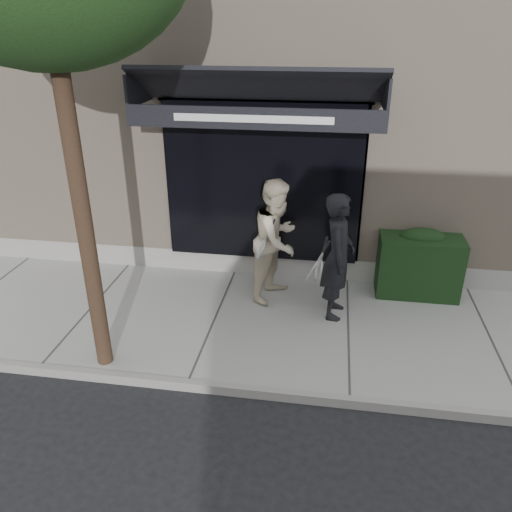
# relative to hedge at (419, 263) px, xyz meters

# --- Properties ---
(ground) EXTENTS (80.00, 80.00, 0.00)m
(ground) POSITION_rel_hedge_xyz_m (-1.10, -1.25, -0.66)
(ground) COLOR black
(ground) RESTS_ON ground
(sidewalk) EXTENTS (20.00, 3.00, 0.12)m
(sidewalk) POSITION_rel_hedge_xyz_m (-1.10, -1.25, -0.60)
(sidewalk) COLOR #9A9B95
(sidewalk) RESTS_ON ground
(curb) EXTENTS (20.00, 0.10, 0.14)m
(curb) POSITION_rel_hedge_xyz_m (-1.10, -2.80, -0.59)
(curb) COLOR gray
(curb) RESTS_ON ground
(building_facade) EXTENTS (14.30, 8.04, 5.64)m
(building_facade) POSITION_rel_hedge_xyz_m (-1.11, 3.71, 2.08)
(building_facade) COLOR #BAA48E
(building_facade) RESTS_ON ground
(hedge) EXTENTS (1.30, 0.70, 1.14)m
(hedge) POSITION_rel_hedge_xyz_m (0.00, 0.00, 0.00)
(hedge) COLOR black
(hedge) RESTS_ON sidewalk
(pedestrian_front) EXTENTS (0.71, 0.92, 1.93)m
(pedestrian_front) POSITION_rel_hedge_xyz_m (-1.32, -0.88, 0.43)
(pedestrian_front) COLOR black
(pedestrian_front) RESTS_ON sidewalk
(pedestrian_back) EXTENTS (1.06, 1.17, 1.96)m
(pedestrian_back) POSITION_rel_hedge_xyz_m (-2.27, -0.44, 0.44)
(pedestrian_back) COLOR beige
(pedestrian_back) RESTS_ON sidewalk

